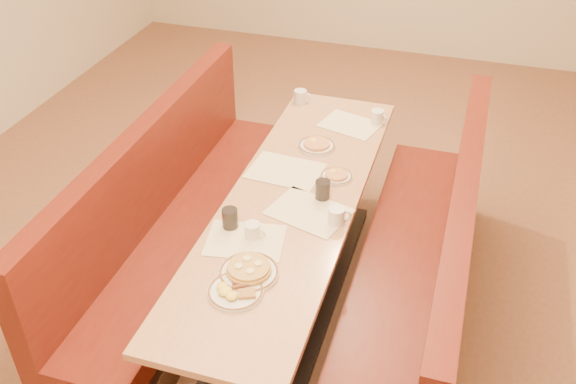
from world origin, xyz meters
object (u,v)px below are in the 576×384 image
(booth_left, at_px, (178,229))
(soda_tumbler_near, at_px, (230,219))
(pancake_plate, at_px, (249,271))
(coffee_mug_b, at_px, (253,231))
(booth_right, at_px, (418,278))
(eggs_plate, at_px, (235,291))
(diner_table, at_px, (292,251))
(coffee_mug_d, at_px, (301,96))
(coffee_mug_a, at_px, (337,216))
(coffee_mug_c, at_px, (378,117))
(soda_tumbler_mid, at_px, (323,190))

(booth_left, height_order, soda_tumbler_near, booth_left)
(pancake_plate, xyz_separation_m, coffee_mug_b, (-0.07, 0.26, 0.02))
(booth_right, bearing_deg, eggs_plate, -134.31)
(eggs_plate, relative_size, coffee_mug_b, 2.29)
(booth_left, relative_size, booth_right, 1.00)
(diner_table, bearing_deg, coffee_mug_d, 104.10)
(coffee_mug_a, relative_size, coffee_mug_d, 1.00)
(booth_right, distance_m, coffee_mug_c, 1.16)
(coffee_mug_b, distance_m, coffee_mug_c, 1.41)
(pancake_plate, relative_size, eggs_plate, 1.11)
(coffee_mug_b, bearing_deg, coffee_mug_a, 38.90)
(booth_left, relative_size, pancake_plate, 8.77)
(coffee_mug_b, height_order, soda_tumbler_near, soda_tumbler_near)
(coffee_mug_c, bearing_deg, diner_table, -85.75)
(soda_tumbler_near, xyz_separation_m, soda_tumbler_mid, (0.39, 0.39, -0.00))
(booth_left, xyz_separation_m, coffee_mug_a, (1.02, -0.14, 0.44))
(booth_right, bearing_deg, coffee_mug_b, -155.13)
(coffee_mug_a, bearing_deg, diner_table, 134.49)
(diner_table, bearing_deg, coffee_mug_b, -103.45)
(eggs_plate, xyz_separation_m, coffee_mug_b, (-0.06, 0.40, 0.03))
(eggs_plate, height_order, coffee_mug_c, coffee_mug_c)
(eggs_plate, bearing_deg, coffee_mug_a, 63.68)
(soda_tumbler_near, bearing_deg, coffee_mug_d, 91.77)
(diner_table, height_order, booth_right, booth_right)
(diner_table, height_order, coffee_mug_c, coffee_mug_c)
(diner_table, relative_size, soda_tumbler_near, 22.20)
(booth_right, relative_size, pancake_plate, 8.77)
(coffee_mug_c, relative_size, soda_tumbler_mid, 1.05)
(eggs_plate, distance_m, coffee_mug_a, 0.72)
(coffee_mug_a, relative_size, coffee_mug_c, 1.04)
(diner_table, relative_size, soda_tumbler_mid, 22.27)
(pancake_plate, bearing_deg, soda_tumbler_near, 124.92)
(diner_table, height_order, coffee_mug_d, coffee_mug_d)
(coffee_mug_a, relative_size, soda_tumbler_mid, 1.09)
(coffee_mug_d, xyz_separation_m, soda_tumbler_near, (0.04, -1.44, 0.01))
(booth_left, height_order, coffee_mug_d, booth_left)
(soda_tumbler_near, relative_size, soda_tumbler_mid, 1.00)
(booth_left, xyz_separation_m, coffee_mug_b, (0.64, -0.38, 0.43))
(coffee_mug_c, relative_size, soda_tumbler_near, 1.04)
(booth_right, relative_size, coffee_mug_c, 21.26)
(booth_right, height_order, coffee_mug_d, booth_right)
(pancake_plate, bearing_deg, booth_left, 137.90)
(eggs_plate, distance_m, soda_tumbler_near, 0.49)
(coffee_mug_a, relative_size, soda_tumbler_near, 1.09)
(diner_table, relative_size, booth_right, 1.00)
(diner_table, distance_m, eggs_plate, 0.88)
(eggs_plate, relative_size, coffee_mug_d, 2.10)
(coffee_mug_a, bearing_deg, booth_left, 153.20)
(booth_left, bearing_deg, soda_tumbler_mid, 3.18)
(eggs_plate, bearing_deg, booth_right, 45.69)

